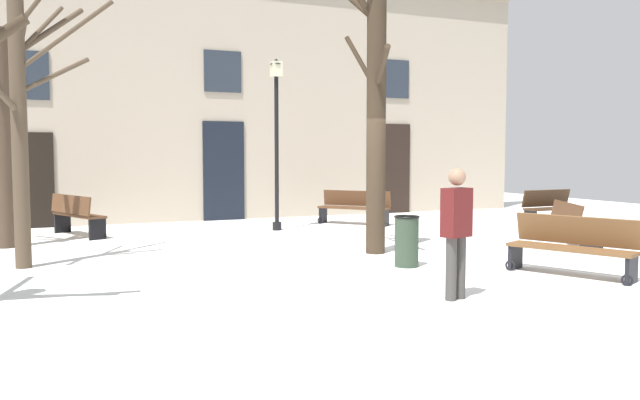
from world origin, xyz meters
TOP-DOWN VIEW (x-y plane):
  - ground_plane at (0.00, 0.00)m, footprint 30.79×30.79m
  - building_facade at (0.01, 8.14)m, footprint 19.25×0.60m
  - tree_foreground at (0.82, 0.98)m, footprint 1.28×2.75m
  - tree_right_of_center at (-5.10, 1.89)m, footprint 2.05×1.95m
  - streetlamp at (0.39, 5.09)m, footprint 0.30×0.30m
  - litter_bin at (0.63, -0.54)m, footprint 0.42×0.42m
  - bench_near_lamp at (7.17, 3.19)m, footprint 1.60×0.54m
  - bench_back_to_back_right at (2.53, -2.22)m, footprint 1.22×1.94m
  - bench_near_center_tree at (-4.14, 5.80)m, footprint 1.10×1.93m
  - bench_by_litter_bin at (2.70, 5.50)m, footprint 1.58×1.75m
  - bench_facing_shops at (5.12, 0.32)m, footprint 1.30×1.87m
  - person_by_shop_door at (-0.06, -2.86)m, footprint 0.43×0.31m

SIDE VIEW (x-z plane):
  - ground_plane at x=0.00m, z-range 0.00..0.00m
  - litter_bin at x=0.63m, z-range 0.00..0.85m
  - bench_facing_shops at x=5.12m, z-range 0.01..0.89m
  - bench_by_litter_bin at x=2.70m, z-range 0.02..0.90m
  - bench_back_to_back_right at x=2.53m, z-range 0.00..0.92m
  - bench_near_lamp at x=7.17m, z-range 0.00..0.93m
  - bench_near_center_tree at x=-4.14m, z-range 0.03..0.97m
  - person_by_shop_door at x=-0.06m, z-range 0.09..1.77m
  - tree_right_of_center at x=-5.10m, z-range 0.09..4.91m
  - streetlamp at x=0.39m, z-range 0.45..4.57m
  - tree_foreground at x=0.82m, z-range -0.14..5.76m
  - building_facade at x=0.01m, z-range 0.05..7.32m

